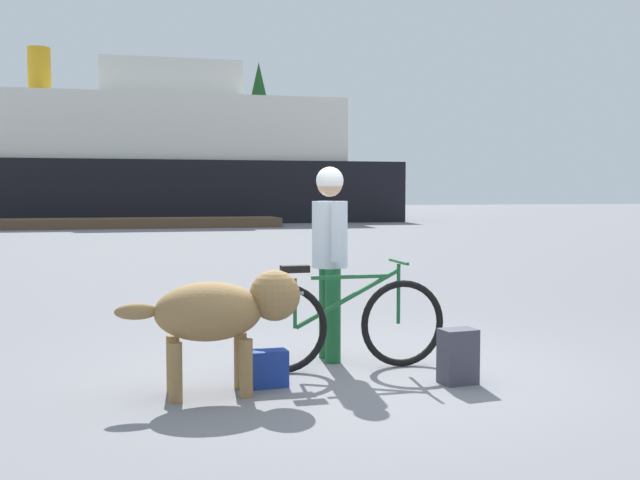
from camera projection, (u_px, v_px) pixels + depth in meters
name	position (u px, v px, depth m)	size (l,w,h in m)	color
ground_plane	(370.00, 374.00, 6.34)	(160.00, 160.00, 0.00)	slate
bicycle	(343.00, 323.00, 6.48)	(1.82, 0.44, 0.93)	black
person_cyclist	(330.00, 244.00, 6.82)	(0.32, 0.53, 1.75)	#19592D
dog	(222.00, 311.00, 5.69)	(1.38, 0.52, 0.93)	olive
backpack	(458.00, 356.00, 6.03)	(0.28, 0.20, 0.44)	#3F3F4C
handbag_pannier	(266.00, 369.00, 5.93)	(0.32, 0.18, 0.29)	navy
dock_pier	(134.00, 223.00, 32.74)	(12.50, 2.69, 0.40)	brown
ferry_boat	(116.00, 162.00, 38.75)	(28.78, 7.77, 8.66)	black
pine_tree_center	(127.00, 125.00, 50.06)	(2.96, 2.96, 9.44)	#4C331E
pine_tree_far_right	(259.00, 120.00, 54.79)	(3.71, 3.71, 10.85)	#4C331E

